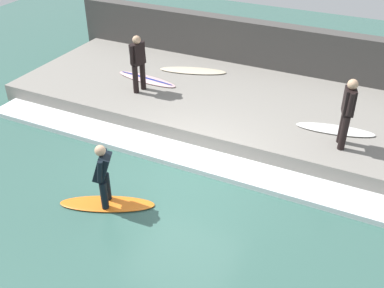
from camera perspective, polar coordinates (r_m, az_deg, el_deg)
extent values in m
plane|color=#386056|center=(9.98, -1.02, -4.52)|extent=(28.00, 28.00, 0.00)
cube|color=gray|center=(12.48, 5.99, 4.88)|extent=(4.40, 12.77, 0.48)
cube|color=#474442|center=(14.34, 9.69, 11.35)|extent=(0.50, 13.41, 1.83)
cube|color=white|center=(10.47, 0.79, -2.04)|extent=(0.88, 12.13, 0.13)
ellipsoid|color=orange|center=(9.45, -10.72, -7.47)|extent=(1.26, 2.00, 0.06)
cylinder|color=black|center=(9.13, -11.10, -6.39)|extent=(0.15, 0.15, 0.63)
cylinder|color=black|center=(9.34, -10.76, -5.31)|extent=(0.15, 0.15, 0.63)
cube|color=black|center=(8.88, -11.33, -2.84)|extent=(0.49, 0.49, 0.60)
sphere|color=tan|center=(8.67, -11.59, -0.82)|extent=(0.21, 0.21, 0.21)
cylinder|color=black|center=(8.70, -11.62, -3.46)|extent=(0.11, 0.18, 0.50)
cylinder|color=black|center=(9.03, -11.08, -1.90)|extent=(0.11, 0.18, 0.50)
cylinder|color=black|center=(12.71, -6.27, 8.61)|extent=(0.15, 0.15, 0.80)
cylinder|color=black|center=(12.53, -7.19, 8.16)|extent=(0.15, 0.15, 0.80)
cube|color=black|center=(12.35, -6.93, 11.29)|extent=(0.42, 0.33, 0.59)
sphere|color=tan|center=(12.22, -7.06, 13.00)|extent=(0.22, 0.22, 0.22)
cylinder|color=black|center=(12.49, -6.25, 11.74)|extent=(0.11, 0.12, 0.52)
cylinder|color=black|center=(12.20, -7.66, 11.13)|extent=(0.11, 0.12, 0.52)
ellipsoid|color=beige|center=(13.40, -5.78, 8.21)|extent=(0.68, 2.05, 0.06)
ellipsoid|color=navy|center=(13.38, -5.79, 8.34)|extent=(0.28, 1.85, 0.01)
cylinder|color=black|center=(10.70, 18.59, 2.14)|extent=(0.16, 0.16, 0.83)
cylinder|color=black|center=(10.44, 18.72, 1.33)|extent=(0.16, 0.16, 0.83)
cube|color=black|center=(10.24, 19.34, 5.15)|extent=(0.43, 0.32, 0.60)
sphere|color=tan|center=(10.08, 19.75, 7.14)|extent=(0.23, 0.23, 0.23)
cylinder|color=black|center=(10.42, 19.27, 5.86)|extent=(0.11, 0.11, 0.52)
cylinder|color=black|center=(10.03, 19.49, 4.75)|extent=(0.11, 0.11, 0.52)
ellipsoid|color=white|center=(11.30, 17.72, 1.76)|extent=(0.76, 1.90, 0.06)
ellipsoid|color=beige|center=(13.90, 0.12, 9.32)|extent=(1.10, 2.10, 0.06)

